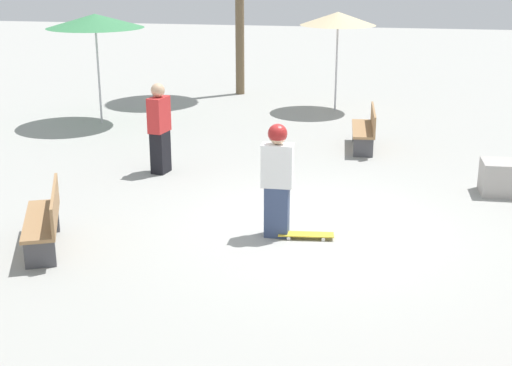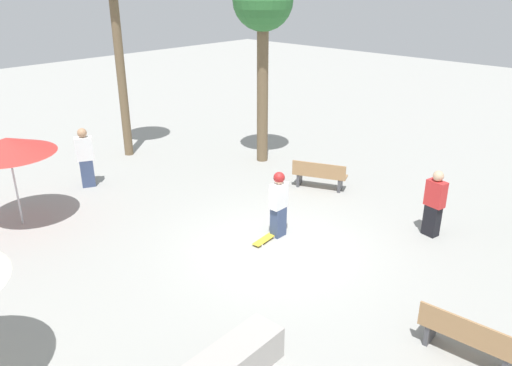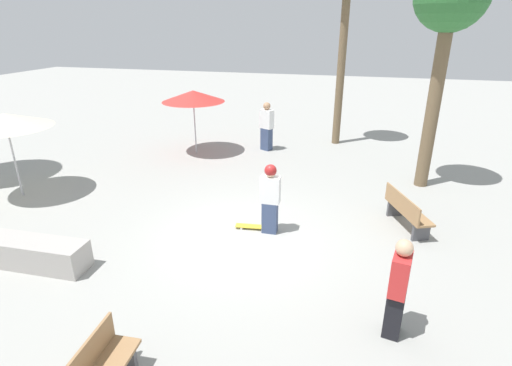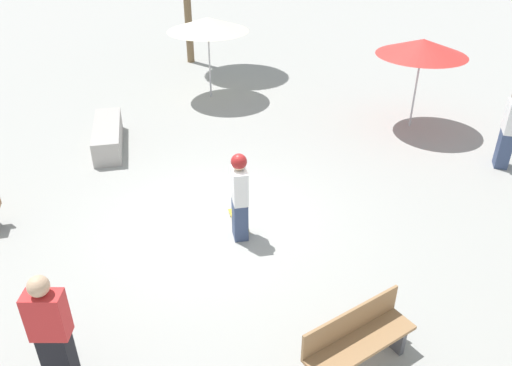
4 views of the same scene
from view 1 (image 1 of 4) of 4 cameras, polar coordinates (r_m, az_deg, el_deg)
name	(u,v)px [view 1 (image 1 of 4)]	position (r m, az deg, el deg)	size (l,w,h in m)	color
ground_plane	(311,228)	(10.70, 4.43, -3.62)	(60.00, 60.00, 0.00)	#9E9E99
skater_main	(277,177)	(10.10, 1.71, 0.51)	(0.28, 0.44, 1.67)	#38476B
skateboard	(306,235)	(10.30, 4.02, -4.14)	(0.29, 0.82, 0.07)	gold
bench_near	(366,129)	(15.01, 8.79, 4.29)	(1.62, 0.54, 0.85)	#47474C
bench_far	(46,220)	(10.22, -16.48, -2.84)	(1.64, 1.03, 0.85)	#47474C
shade_umbrella_tan	(338,19)	(18.45, 6.58, 12.93)	(1.92, 1.92, 2.50)	#B7B7BC
shade_umbrella_green	(95,21)	(17.26, -12.76, 12.53)	(2.26, 2.26, 2.57)	#B7B7BC
bystander_watching	(160,129)	(13.24, -7.73, 4.33)	(0.50, 0.34, 1.68)	black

